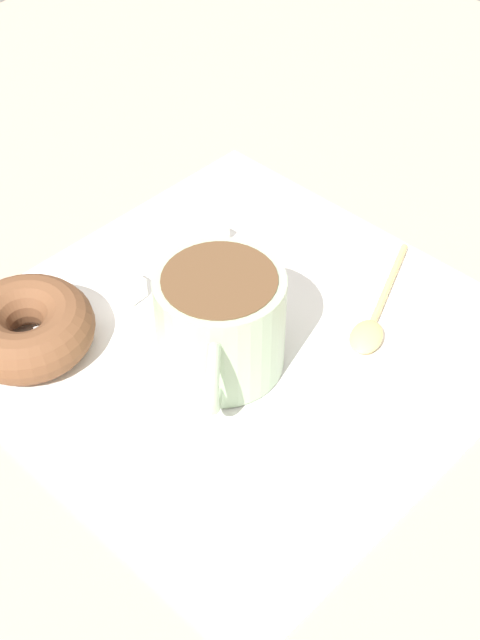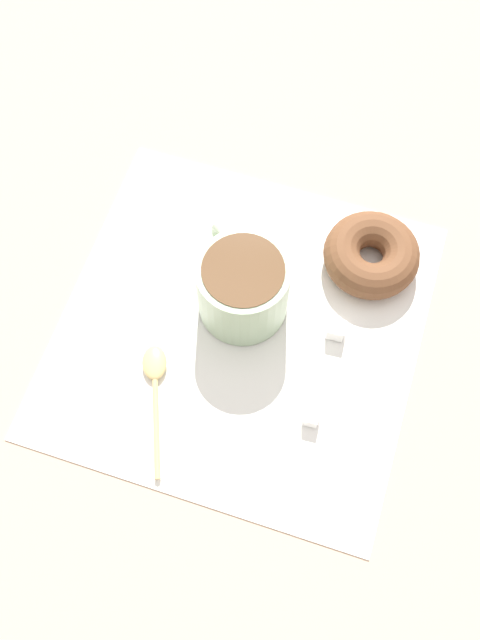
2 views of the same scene
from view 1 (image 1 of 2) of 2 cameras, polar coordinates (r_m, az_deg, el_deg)
name	(u,v)px [view 1 (image 1 of 2)]	position (r cm, az deg, el deg)	size (l,w,h in cm)	color
ground_plane	(271,342)	(67.43, 1.98, -1.40)	(120.00, 120.00, 2.00)	tan
napkin	(240,341)	(65.85, 0.00, -1.34)	(35.53, 35.53, 0.30)	white
coffee_cup	(220,322)	(61.22, -1.28, -0.11)	(9.47, 10.84, 7.90)	#9EB793
donut	(26,328)	(65.72, -13.53, -0.50)	(9.94, 9.94, 3.78)	brown
spoon	(373,321)	(67.28, 8.51, -0.07)	(5.64, 12.97, 0.90)	#D8B772
sugar_cube	(131,288)	(69.03, -6.96, 2.03)	(1.71, 1.71, 1.71)	white
sugar_cube_extra	(217,234)	(73.86, -1.46, 5.54)	(1.43, 1.43, 1.43)	white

